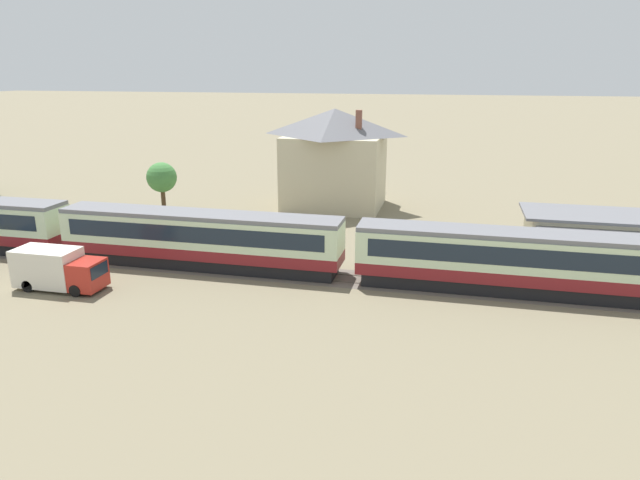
% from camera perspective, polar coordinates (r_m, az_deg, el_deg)
% --- Properties ---
extents(passenger_train, '(87.11, 2.99, 4.08)m').
position_cam_1_polar(passenger_train, '(38.66, 3.40, -0.78)').
color(passenger_train, maroon).
rests_on(passenger_train, ground_plane).
extents(railway_track, '(146.22, 3.60, 0.04)m').
position_cam_1_polar(railway_track, '(39.05, 17.35, -4.88)').
color(railway_track, '#665B51').
rests_on(railway_track, ground_plane).
extents(station_building, '(12.92, 6.88, 3.69)m').
position_cam_1_polar(station_building, '(47.31, 27.16, 0.14)').
color(station_building, beige).
rests_on(station_building, ground_plane).
extents(station_house_grey_roof, '(10.50, 9.00, 10.09)m').
position_cam_1_polar(station_house_grey_roof, '(59.01, 1.47, 8.28)').
color(station_house_grey_roof, beige).
rests_on(station_house_grey_roof, ground_plane).
extents(delivery_truck_red, '(5.87, 2.26, 2.67)m').
position_cam_1_polar(delivery_truck_red, '(41.02, -24.77, -2.65)').
color(delivery_truck_red, '#B2281E').
rests_on(delivery_truck_red, ground_plane).
extents(yard_tree_2, '(2.95, 2.95, 5.12)m').
position_cam_1_polar(yard_tree_2, '(58.59, -15.55, 6.02)').
color(yard_tree_2, '#4C3823').
rests_on(yard_tree_2, ground_plane).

